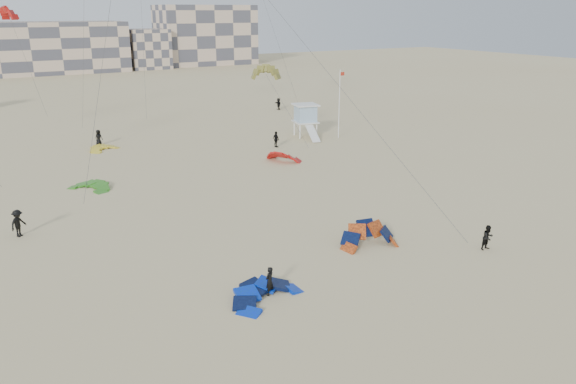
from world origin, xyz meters
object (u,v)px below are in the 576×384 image
kite_ground_blue (266,298)px  kitesurfer_main (269,281)px  kite_ground_orange (369,246)px  lifeguard_tower_near (306,121)px

kite_ground_blue → kitesurfer_main: size_ratio=2.57×
kite_ground_orange → kitesurfer_main: kite_ground_orange is taller
kite_ground_orange → kitesurfer_main: (-8.76, -2.51, 0.82)m
kitesurfer_main → kite_ground_blue: bearing=8.7°
lifeguard_tower_near → kitesurfer_main: bearing=-112.7°
kite_ground_orange → kitesurfer_main: bearing=-154.2°
kitesurfer_main → lifeguard_tower_near: 40.05m
kite_ground_orange → kitesurfer_main: 9.15m
kite_ground_blue → kitesurfer_main: 0.92m
kite_ground_blue → kite_ground_orange: (9.10, 2.77, 0.00)m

